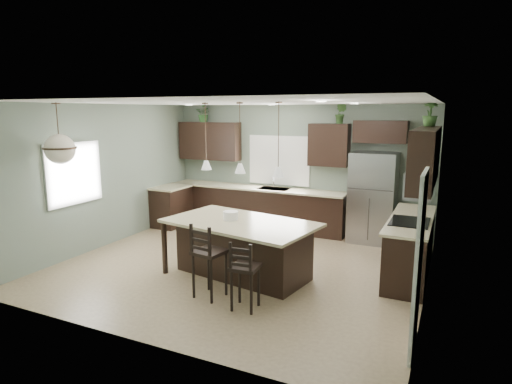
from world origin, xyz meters
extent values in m
plane|color=#9E8466|center=(0.00, 0.00, 0.00)|extent=(6.00, 6.00, 0.00)
cube|color=white|center=(2.98, -1.55, 1.02)|extent=(0.04, 0.82, 2.04)
cube|color=white|center=(-0.40, 2.73, 1.55)|extent=(1.35, 0.02, 1.00)
cube|color=white|center=(-2.98, -0.80, 1.55)|extent=(0.02, 1.10, 1.00)
cube|color=black|center=(-2.70, 1.70, 0.45)|extent=(0.60, 0.90, 0.90)
cube|color=#B9B18C|center=(-2.68, 1.70, 0.92)|extent=(0.66, 0.96, 0.04)
cube|color=black|center=(-0.85, 2.45, 0.45)|extent=(4.20, 0.60, 0.90)
cube|color=#B9B18C|center=(-0.85, 2.43, 0.92)|extent=(4.20, 0.66, 0.04)
cube|color=gray|center=(-0.40, 2.43, 0.94)|extent=(0.70, 0.45, 0.01)
cylinder|color=silver|center=(-0.40, 2.40, 1.08)|extent=(0.02, 0.02, 0.28)
cube|color=black|center=(-2.15, 2.58, 1.95)|extent=(1.55, 0.34, 0.90)
cube|color=black|center=(0.80, 2.58, 1.95)|extent=(0.85, 0.34, 0.90)
cube|color=black|center=(1.85, 2.58, 2.25)|extent=(1.05, 0.34, 0.45)
cube|color=black|center=(2.70, 0.87, 0.45)|extent=(0.60, 2.35, 0.90)
cube|color=#B9B18C|center=(2.68, 0.87, 0.92)|extent=(0.66, 2.35, 0.04)
cube|color=black|center=(2.68, 0.60, 0.94)|extent=(0.58, 0.75, 0.02)
cube|color=gray|center=(2.40, 0.60, 0.45)|extent=(0.01, 0.72, 0.60)
cube|color=black|center=(2.83, 0.87, 1.95)|extent=(0.34, 2.35, 0.90)
cube|color=gray|center=(2.78, 0.60, 1.55)|extent=(0.40, 0.75, 0.40)
cube|color=#9899A0|center=(1.79, 2.42, 0.93)|extent=(0.90, 0.74, 1.85)
cube|color=black|center=(0.22, -0.44, 0.46)|extent=(2.58, 1.74, 0.92)
cylinder|color=white|center=(0.02, -0.41, 0.99)|extent=(0.24, 0.24, 0.14)
cube|color=black|center=(0.17, -1.33, 0.56)|extent=(0.47, 0.47, 1.11)
cube|color=black|center=(0.81, -1.46, 0.49)|extent=(0.39, 0.39, 0.98)
imported|color=#295826|center=(-2.28, 2.55, 2.60)|extent=(0.44, 0.40, 0.41)
imported|color=#2E4F22|center=(1.04, 2.55, 2.62)|extent=(0.29, 0.26, 0.43)
imported|color=#325726|center=(2.80, 1.74, 2.62)|extent=(0.31, 0.31, 0.45)
plane|color=slate|center=(0.00, 2.75, 1.40)|extent=(6.00, 0.00, 6.00)
plane|color=slate|center=(0.00, -2.75, 1.40)|extent=(6.00, 0.00, 6.00)
plane|color=slate|center=(-3.00, 0.00, 1.40)|extent=(0.00, 5.50, 5.50)
plane|color=slate|center=(3.00, 0.00, 1.40)|extent=(0.00, 5.50, 5.50)
plane|color=white|center=(0.00, 0.00, 2.80)|extent=(6.00, 6.00, 0.00)
camera|label=1|loc=(3.24, -6.34, 2.66)|focal=30.00mm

